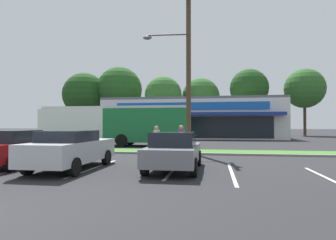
% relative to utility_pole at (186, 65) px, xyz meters
% --- Properties ---
extents(grass_median, '(56.00, 2.20, 0.12)m').
position_rel_utility_pole_xyz_m(grass_median, '(-3.48, 0.08, -5.43)').
color(grass_median, '#427A2D').
rests_on(grass_median, ground_plane).
extents(curb_lip, '(56.00, 0.24, 0.12)m').
position_rel_utility_pole_xyz_m(curb_lip, '(-3.48, -1.14, -5.43)').
color(curb_lip, gray).
rests_on(curb_lip, ground_plane).
extents(parking_stripe_1, '(0.12, 4.80, 0.01)m').
position_rel_utility_pole_xyz_m(parking_stripe_1, '(-3.05, -6.88, -5.49)').
color(parking_stripe_1, silver).
rests_on(parking_stripe_1, ground_plane).
extents(parking_stripe_2, '(0.12, 4.80, 0.01)m').
position_rel_utility_pole_xyz_m(parking_stripe_2, '(0.17, -6.72, -5.49)').
color(parking_stripe_2, silver).
rests_on(parking_stripe_2, ground_plane).
extents(parking_stripe_3, '(0.12, 4.80, 0.01)m').
position_rel_utility_pole_xyz_m(parking_stripe_3, '(2.35, -7.30, -5.49)').
color(parking_stripe_3, silver).
rests_on(parking_stripe_3, ground_plane).
extents(parking_stripe_4, '(0.12, 4.80, 0.01)m').
position_rel_utility_pole_xyz_m(parking_stripe_4, '(5.36, -7.93, -5.49)').
color(parking_stripe_4, silver).
rests_on(parking_stripe_4, ground_plane).
extents(storefront_building, '(22.48, 13.56, 5.12)m').
position_rel_utility_pole_xyz_m(storefront_building, '(-1.10, 22.18, -2.93)').
color(storefront_building, silver).
rests_on(storefront_building, ground_plane).
extents(tree_far_left, '(7.95, 7.95, 11.29)m').
position_rel_utility_pole_xyz_m(tree_far_left, '(-21.92, 32.03, 1.82)').
color(tree_far_left, '#473323').
rests_on(tree_far_left, ground_plane).
extents(tree_left, '(8.27, 8.27, 12.36)m').
position_rel_utility_pole_xyz_m(tree_left, '(-15.54, 32.94, 2.72)').
color(tree_left, '#473323').
rests_on(tree_left, ground_plane).
extents(tree_mid_left, '(6.12, 6.12, 9.67)m').
position_rel_utility_pole_xyz_m(tree_mid_left, '(-6.61, 28.74, 1.10)').
color(tree_mid_left, '#473323').
rests_on(tree_mid_left, ground_plane).
extents(tree_mid, '(6.40, 6.40, 9.68)m').
position_rel_utility_pole_xyz_m(tree_mid, '(-0.59, 31.39, 0.98)').
color(tree_mid, '#473323').
rests_on(tree_mid, ground_plane).
extents(tree_mid_right, '(5.99, 5.99, 10.47)m').
position_rel_utility_pole_xyz_m(tree_mid_right, '(7.09, 28.71, 1.97)').
color(tree_mid_right, '#473323').
rests_on(tree_mid_right, ground_plane).
extents(tree_right, '(6.28, 6.28, 10.68)m').
position_rel_utility_pole_xyz_m(tree_right, '(15.90, 30.88, 2.03)').
color(tree_right, '#473323').
rests_on(tree_right, ground_plane).
extents(utility_pole, '(3.02, 2.40, 10.28)m').
position_rel_utility_pole_xyz_m(utility_pole, '(0.00, 0.00, 0.00)').
color(utility_pole, '#4C3826').
rests_on(utility_pole, ground_plane).
extents(city_bus, '(12.56, 2.78, 3.25)m').
position_rel_utility_pole_xyz_m(city_bus, '(-6.46, 5.19, -3.72)').
color(city_bus, '#196638').
rests_on(city_bus, ground_plane).
extents(car_0, '(1.88, 4.30, 1.51)m').
position_rel_utility_pole_xyz_m(car_0, '(-6.49, -7.04, -4.72)').
color(car_0, maroon).
rests_on(car_0, ground_plane).
extents(car_2, '(1.90, 4.28, 1.46)m').
position_rel_utility_pole_xyz_m(car_2, '(0.21, -6.98, -4.74)').
color(car_2, slate).
rests_on(car_2, ground_plane).
extents(car_3, '(1.96, 4.68, 1.51)m').
position_rel_utility_pole_xyz_m(car_3, '(-3.79, -7.40, -4.70)').
color(car_3, '#B7B7BC').
rests_on(car_3, ground_plane).
extents(pedestrian_near_bench, '(0.34, 0.34, 1.69)m').
position_rel_utility_pole_xyz_m(pedestrian_near_bench, '(-1.28, -3.03, -4.64)').
color(pedestrian_near_bench, '#726651').
rests_on(pedestrian_near_bench, ground_plane).
extents(pedestrian_by_pole, '(0.35, 0.35, 1.72)m').
position_rel_utility_pole_xyz_m(pedestrian_by_pole, '(0.04, -3.16, -4.63)').
color(pedestrian_by_pole, '#726651').
rests_on(pedestrian_by_pole, ground_plane).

